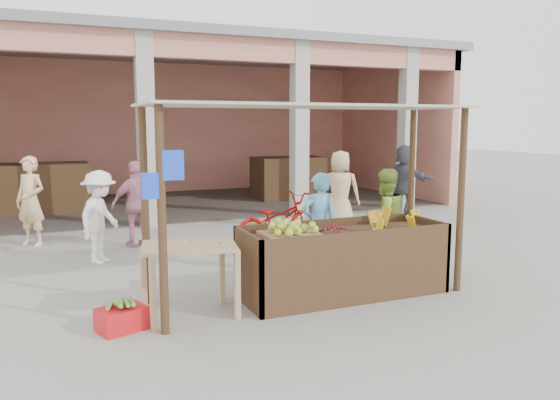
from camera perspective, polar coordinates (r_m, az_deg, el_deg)
name	(u,v)px	position (r m, az deg, el deg)	size (l,w,h in m)	color
ground	(307,299)	(6.90, 2.86, -10.27)	(60.00, 60.00, 0.00)	gray
market_building	(165,103)	(15.12, -11.92, 9.88)	(14.40, 6.40, 4.20)	#E29176
fruit_stall	(343,264)	(7.01, 6.59, -6.61)	(2.60, 0.95, 0.80)	#4C321E
stall_awning	(305,139)	(6.60, 2.64, 6.38)	(4.09, 1.35, 2.39)	#4C321E
banana_heap	(395,220)	(7.37, 11.92, -2.08)	(1.04, 0.57, 0.19)	gold
melon_tray	(290,231)	(6.55, 1.09, -3.24)	(0.66, 0.57, 0.18)	#97704D
berry_heap	(335,229)	(6.78, 5.75, -2.99)	(0.46, 0.38, 0.15)	maroon
side_table	(189,257)	(6.19, -9.45, -5.87)	(1.13, 0.86, 0.83)	tan
papaya_pile	(189,235)	(6.14, -9.50, -3.59)	(0.78, 0.44, 0.22)	#4F8B2D
red_crate	(122,319)	(6.11, -16.21, -11.83)	(0.48, 0.34, 0.25)	red
plantain_bundle	(121,304)	(6.06, -16.27, -10.40)	(0.37, 0.26, 0.07)	#5A9636
produce_sacks	(321,203)	(12.64, 4.34, -0.35)	(0.87, 0.54, 0.66)	maroon
vendor_blue	(319,221)	(7.74, 4.10, -2.22)	(0.59, 0.44, 1.58)	#5FB4E9
vendor_green	(385,216)	(8.27, 10.88, -1.69)	(0.76, 0.44, 1.58)	#96B941
motorcycle	(277,220)	(9.43, -0.29, -2.13)	(1.93, 0.66, 1.01)	#8B0602
shopper_a	(100,213)	(8.88, -18.32, -1.34)	(1.00, 0.50, 1.56)	white
shopper_b	(137,201)	(9.87, -14.72, -0.13)	(0.95, 0.51, 1.62)	#C37B8E
shopper_c	(340,187)	(11.07, 6.32, 1.41)	(0.87, 0.56, 1.80)	tan
shopper_d	(405,177)	(13.44, 12.91, 2.32)	(1.62, 0.67, 1.75)	#4A4B57
shopper_e	(31,199)	(10.60, -24.62, 0.06)	(0.62, 0.47, 1.66)	#E3BD86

